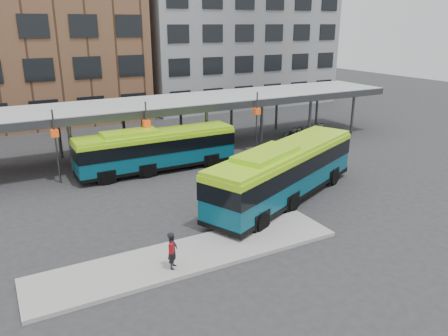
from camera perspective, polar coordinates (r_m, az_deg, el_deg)
ground at (r=24.50m, az=4.54°, el=-5.36°), size 120.00×120.00×0.00m
boarding_island at (r=19.73m, az=-4.36°, el=-11.29°), size 14.00×3.00×0.18m
canopy at (r=34.42m, az=-7.19°, el=8.31°), size 40.00×6.53×4.80m
building_brick at (r=50.79m, az=-27.24°, el=17.78°), size 26.00×14.00×22.00m
building_grey at (r=58.12m, az=0.74°, el=18.54°), size 24.00×14.00×20.00m
bus_front at (r=25.29m, az=7.89°, el=-0.37°), size 12.43×7.48×3.43m
bus_rear at (r=30.57m, az=-8.84°, el=2.50°), size 11.08×2.55×3.05m
pedestrian at (r=18.33m, az=-6.74°, el=-10.60°), size 0.65×0.70×1.61m
bike_rack at (r=40.59m, az=10.54°, el=4.75°), size 4.98×1.73×1.06m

